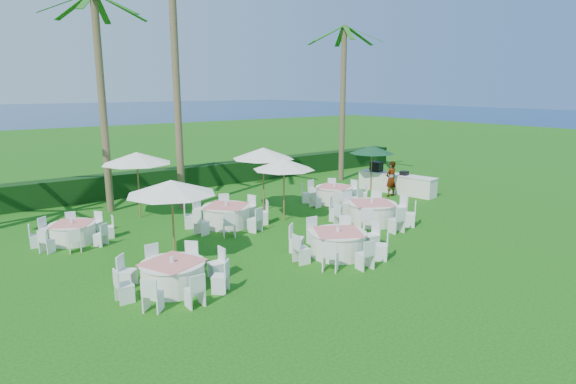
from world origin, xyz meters
name	(u,v)px	position (x,y,z in m)	size (l,w,h in m)	color
ground	(294,252)	(0.00, 0.00, 0.00)	(120.00, 120.00, 0.00)	#17500D
hedge	(159,181)	(0.00, 12.00, 0.60)	(34.00, 1.00, 1.20)	black
banquet_table_a	(173,275)	(-4.50, -0.44, 0.41)	(3.10, 3.10, 0.94)	white
banquet_table_b	(338,243)	(0.98, -1.08, 0.43)	(3.28, 3.28, 0.98)	white
banquet_table_c	(372,212)	(4.70, 1.00, 0.46)	(3.50, 3.50, 1.04)	white
banquet_table_d	(73,232)	(-5.76, 5.58, 0.37)	(2.80, 2.80, 0.86)	white
banquet_table_e	(227,215)	(-0.28, 4.17, 0.44)	(3.28, 3.28, 1.00)	white
banquet_table_f	(334,194)	(5.88, 4.63, 0.42)	(3.15, 3.15, 0.95)	white
umbrella_a	(171,187)	(-3.54, 1.72, 2.39)	(2.84, 2.84, 2.62)	brown
umbrella_b	(284,164)	(2.04, 3.45, 2.38)	(2.56, 2.56, 2.61)	brown
umbrella_c	(137,158)	(-2.63, 7.50, 2.56)	(2.91, 2.91, 2.81)	brown
umbrella_d	(263,153)	(2.27, 5.34, 2.61)	(2.76, 2.76, 2.86)	brown
umbrella_green	(372,149)	(9.28, 5.53, 2.23)	(2.38, 2.38, 2.45)	brown
buffet_table	(396,183)	(10.02, 4.44, 0.53)	(1.70, 4.35, 1.51)	white
staff_person	(391,179)	(9.11, 3.97, 0.90)	(0.66, 0.43, 1.81)	gray
palm_b	(102,96)	(-3.33, 9.37, 5.10)	(4.40, 3.97, 9.28)	brown
palm_c	(176,77)	(-0.52, 7.93, 5.88)	(4.39, 4.19, 10.81)	brown
palm_e	(343,97)	(10.12, 8.82, 4.90)	(4.40, 3.98, 8.89)	brown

